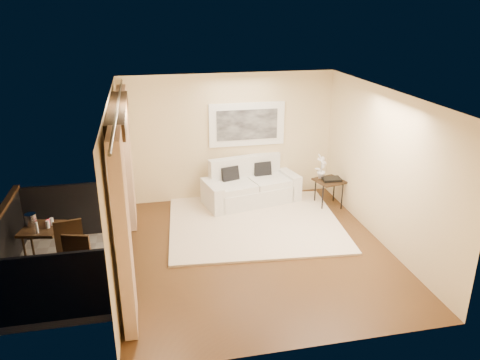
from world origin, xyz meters
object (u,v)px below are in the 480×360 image
object	(u,v)px
sofa	(250,187)
side_table	(329,183)
bistro_table	(42,232)
balcony_chair_near	(76,263)
ice_bucket	(31,220)
balcony_chair_far	(70,242)
orchid	(321,167)

from	to	relation	value
sofa	side_table	xyz separation A→B (m)	(1.57, -0.53, 0.18)
bistro_table	balcony_chair_near	distance (m)	1.14
sofa	ice_bucket	size ratio (longest dim) A/B	10.62
balcony_chair_near	ice_bucket	size ratio (longest dim) A/B	4.67
side_table	balcony_chair_near	bearing A→B (deg)	-154.48
sofa	balcony_chair_far	bearing A→B (deg)	-159.13
balcony_chair_near	ice_bucket	xyz separation A→B (m)	(-0.77, 1.07, 0.25)
ice_bucket	balcony_chair_near	bearing A→B (deg)	-54.31
sofa	side_table	distance (m)	1.67
side_table	orchid	bearing A→B (deg)	139.80
side_table	balcony_chair_far	bearing A→B (deg)	-161.57
sofa	side_table	size ratio (longest dim) A/B	3.26
sofa	orchid	world-z (taller)	orchid
sofa	balcony_chair_near	size ratio (longest dim) A/B	2.27
balcony_chair_far	balcony_chair_near	distance (m)	0.66
balcony_chair_far	ice_bucket	size ratio (longest dim) A/B	4.79
sofa	orchid	size ratio (longest dim) A/B	4.05
side_table	balcony_chair_far	size ratio (longest dim) A/B	0.68
orchid	balcony_chair_near	size ratio (longest dim) A/B	0.56
orchid	balcony_chair_near	world-z (taller)	orchid
ice_bucket	side_table	bearing A→B (deg)	12.35
bistro_table	ice_bucket	size ratio (longest dim) A/B	3.52
side_table	balcony_chair_far	world-z (taller)	balcony_chair_far
bistro_table	balcony_chair_near	size ratio (longest dim) A/B	0.75
balcony_chair_near	bistro_table	bearing A→B (deg)	139.40
balcony_chair_far	ice_bucket	world-z (taller)	balcony_chair_far
sofa	balcony_chair_near	bearing A→B (deg)	-150.79
balcony_chair_near	side_table	bearing A→B (deg)	42.48
bistro_table	balcony_chair_far	size ratio (longest dim) A/B	0.74
side_table	bistro_table	bearing A→B (deg)	-166.18
orchid	ice_bucket	size ratio (longest dim) A/B	2.62
bistro_table	balcony_chair_far	bearing A→B (deg)	-35.02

